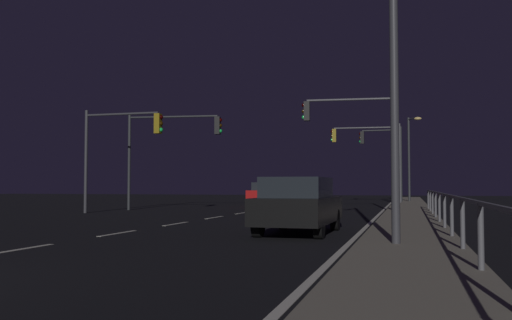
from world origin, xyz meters
The scene contains 14 objects.
ground_plane centered at (0.00, 17.50, 0.00)m, with size 112.00×112.00×0.00m, color black.
sidewalk_right centered at (7.90, 17.50, 0.07)m, with size 2.23×77.00×0.14m, color gray.
lane_markings_center centered at (0.00, 21.00, 0.01)m, with size 0.14×50.00×0.01m.
lane_edge_line centered at (6.53, 22.50, 0.01)m, with size 0.14×53.00×0.01m.
car centered at (4.91, 10.23, 0.82)m, with size 1.88×4.43×1.57m.
car_oncoming centered at (-1.86, 32.88, 0.82)m, with size 2.04×4.49×1.57m.
traffic_light_mid_left centered at (6.04, 38.27, 4.09)m, with size 3.21×0.35×5.69m.
traffic_light_overhead_east centered at (-4.72, 22.90, 3.86)m, with size 5.30×0.86×5.37m.
traffic_light_mid_right centered at (5.20, 35.20, 4.13)m, with size 4.91×0.57×5.60m.
traffic_light_far_left centered at (-5.61, 19.03, 3.59)m, with size 4.21×0.34×5.07m.
traffic_light_far_right centered at (5.36, 22.07, 4.14)m, with size 4.52×0.65×5.65m.
street_lamp_median centered at (7.55, 6.67, 4.88)m, with size 0.74×1.74×7.99m.
street_lamp_across_street centered at (8.06, 39.82, 4.12)m, with size 1.06×1.56×6.57m.
barrier_fence centered at (8.86, 11.78, 0.87)m, with size 0.09×27.65×0.98m.
Camera 1 is at (7.88, -4.99, 1.34)m, focal length 38.86 mm.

